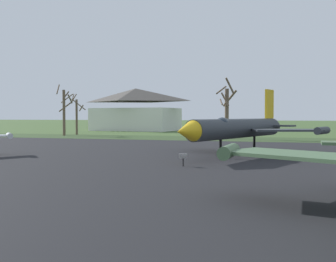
{
  "coord_description": "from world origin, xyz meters",
  "views": [
    {
      "loc": [
        11.19,
        -5.8,
        3.5
      ],
      "look_at": [
        2.72,
        22.76,
        2.38
      ],
      "focal_mm": 43.56,
      "sensor_mm": 36.0,
      "label": 1
    }
  ],
  "objects": [
    {
      "name": "info_placard_rear_center",
      "position": [
        4.33,
        20.97,
        0.59
      ],
      "size": [
        0.6,
        0.41,
        0.93
      ],
      "color": "black",
      "rests_on": "ground"
    },
    {
      "name": "grass_verge_strip",
      "position": [
        0.0,
        54.96,
        0.03
      ],
      "size": [
        132.04,
        12.0,
        0.06
      ],
      "primitive_type": "cube",
      "color": "#334825",
      "rests_on": "ground"
    },
    {
      "name": "jet_fighter_rear_center",
      "position": [
        6.99,
        29.75,
        2.44
      ],
      "size": [
        13.33,
        16.68,
        6.11
      ],
      "color": "#33383D",
      "rests_on": "ground"
    },
    {
      "name": "asphalt_apron",
      "position": [
        0.0,
        18.36,
        0.03
      ],
      "size": [
        72.04,
        61.21,
        0.05
      ],
      "primitive_type": "cube",
      "color": "black",
      "rests_on": "ground"
    },
    {
      "name": "visitor_building",
      "position": [
        -23.69,
        84.81,
        4.92
      ],
      "size": [
        21.32,
        14.41,
        9.97
      ],
      "color": "silver",
      "rests_on": "ground"
    },
    {
      "name": "bare_tree_far_left",
      "position": [
        -26.19,
        56.91,
        4.56
      ],
      "size": [
        2.9,
        2.82,
        9.0
      ],
      "color": "brown",
      "rests_on": "ground"
    },
    {
      "name": "bare_tree_center",
      "position": [
        2.31,
        55.17,
        4.5
      ],
      "size": [
        3.09,
        2.75,
        9.14
      ],
      "color": "brown",
      "rests_on": "ground"
    },
    {
      "name": "bare_tree_left_of_center",
      "position": [
        -25.72,
        60.4,
        3.79
      ],
      "size": [
        2.77,
        3.24,
        7.53
      ],
      "color": "brown",
      "rests_on": "ground"
    }
  ]
}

